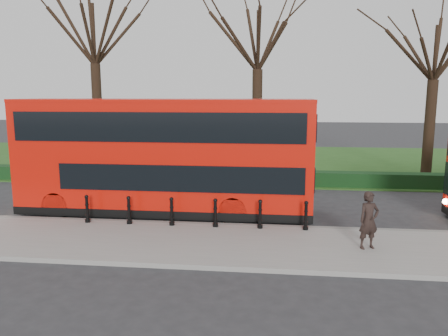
# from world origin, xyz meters

# --- Properties ---
(ground) EXTENTS (120.00, 120.00, 0.00)m
(ground) POSITION_xyz_m (0.00, 0.00, 0.00)
(ground) COLOR #28282B
(ground) RESTS_ON ground
(pavement) EXTENTS (60.00, 4.00, 0.15)m
(pavement) POSITION_xyz_m (0.00, -3.00, 0.07)
(pavement) COLOR gray
(pavement) RESTS_ON ground
(kerb) EXTENTS (60.00, 0.25, 0.16)m
(kerb) POSITION_xyz_m (0.00, -1.00, 0.07)
(kerb) COLOR slate
(kerb) RESTS_ON ground
(grass_verge) EXTENTS (60.00, 18.00, 0.06)m
(grass_verge) POSITION_xyz_m (0.00, 15.00, 0.03)
(grass_verge) COLOR #254E1A
(grass_verge) RESTS_ON ground
(hedge) EXTENTS (60.00, 0.90, 0.80)m
(hedge) POSITION_xyz_m (0.00, 6.80, 0.40)
(hedge) COLOR black
(hedge) RESTS_ON ground
(yellow_line_outer) EXTENTS (60.00, 0.10, 0.01)m
(yellow_line_outer) POSITION_xyz_m (0.00, -0.70, 0.01)
(yellow_line_outer) COLOR yellow
(yellow_line_outer) RESTS_ON ground
(yellow_line_inner) EXTENTS (60.00, 0.10, 0.01)m
(yellow_line_inner) POSITION_xyz_m (0.00, -0.50, 0.01)
(yellow_line_inner) COLOR yellow
(yellow_line_inner) RESTS_ON ground
(tree_left) EXTENTS (7.83, 7.83, 12.23)m
(tree_left) POSITION_xyz_m (-8.00, 10.00, 8.90)
(tree_left) COLOR black
(tree_left) RESTS_ON ground
(tree_mid) EXTENTS (7.36, 7.36, 11.50)m
(tree_mid) POSITION_xyz_m (2.00, 10.00, 8.36)
(tree_mid) COLOR black
(tree_mid) RESTS_ON ground
(tree_right) EXTENTS (6.62, 6.62, 10.34)m
(tree_right) POSITION_xyz_m (12.00, 10.00, 7.51)
(tree_right) COLOR black
(tree_right) RESTS_ON ground
(bollard_row) EXTENTS (8.24, 0.15, 1.00)m
(bollard_row) POSITION_xyz_m (0.16, -1.35, 0.65)
(bollard_row) COLOR black
(bollard_row) RESTS_ON pavement
(bus_lead) EXTENTS (11.83, 2.71, 4.71)m
(bus_lead) POSITION_xyz_m (-1.37, 0.64, 2.37)
(bus_lead) COLOR red
(bus_lead) RESTS_ON ground
(pedestrian) EXTENTS (0.77, 0.64, 1.81)m
(pedestrian) POSITION_xyz_m (6.00, -3.04, 1.06)
(pedestrian) COLOR black
(pedestrian) RESTS_ON pavement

